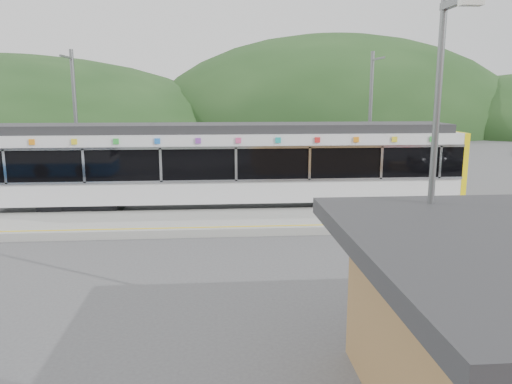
{
  "coord_description": "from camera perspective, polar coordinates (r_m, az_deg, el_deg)",
  "views": [
    {
      "loc": [
        -0.49,
        -15.4,
        5.01
      ],
      "look_at": [
        0.82,
        1.0,
        1.77
      ],
      "focal_mm": 35.0,
      "sensor_mm": 36.0,
      "label": 1
    }
  ],
  "objects": [
    {
      "name": "ground",
      "position": [
        16.2,
        -2.62,
        -6.87
      ],
      "size": [
        120.0,
        120.0,
        0.0
      ],
      "primitive_type": "plane",
      "color": "#4C4C4F",
      "rests_on": "ground"
    },
    {
      "name": "hills",
      "position": [
        22.31,
        13.0,
        -2.11
      ],
      "size": [
        146.0,
        149.0,
        26.0
      ],
      "color": "#1E3D19",
      "rests_on": "ground"
    },
    {
      "name": "platform",
      "position": [
        19.33,
        -2.96,
        -3.42
      ],
      "size": [
        26.0,
        3.2,
        0.3
      ],
      "primitive_type": "cube",
      "color": "#9E9E99",
      "rests_on": "ground"
    },
    {
      "name": "yellow_line",
      "position": [
        18.03,
        -2.85,
        -3.98
      ],
      "size": [
        26.0,
        0.1,
        0.01
      ],
      "primitive_type": "cube",
      "color": "yellow",
      "rests_on": "platform"
    },
    {
      "name": "train",
      "position": [
        21.6,
        -3.73,
        3.3
      ],
      "size": [
        20.44,
        3.01,
        3.74
      ],
      "color": "black",
      "rests_on": "ground"
    },
    {
      "name": "catenary_mast_west",
      "position": [
        24.87,
        -19.89,
        7.36
      ],
      "size": [
        0.18,
        1.8,
        7.0
      ],
      "color": "slate",
      "rests_on": "ground"
    },
    {
      "name": "catenary_mast_east",
      "position": [
        25.14,
        12.91,
        7.78
      ],
      "size": [
        0.18,
        1.8,
        7.0
      ],
      "color": "slate",
      "rests_on": "ground"
    },
    {
      "name": "lamp_post",
      "position": [
        9.61,
        19.98,
        4.03
      ],
      "size": [
        0.35,
        1.14,
        6.61
      ],
      "rotation": [
        0.0,
        0.0,
        -0.02
      ],
      "color": "slate",
      "rests_on": "ground"
    }
  ]
}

